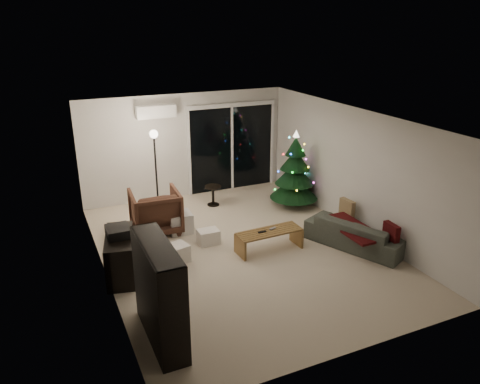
# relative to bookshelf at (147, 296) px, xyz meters

# --- Properties ---
(room) EXTENTS (6.50, 7.51, 2.60)m
(room) POSITION_rel_bookshelf_xyz_m (2.71, 3.40, 0.31)
(room) COLOR beige
(room) RESTS_ON ground
(bookshelf) EXTENTS (0.38, 1.42, 1.42)m
(bookshelf) POSITION_rel_bookshelf_xyz_m (0.00, 0.00, 0.00)
(bookshelf) COLOR black
(bookshelf) RESTS_ON floor
(media_cabinet) EXTENTS (0.69, 1.25, 0.74)m
(media_cabinet) POSITION_rel_bookshelf_xyz_m (0.00, 1.91, -0.34)
(media_cabinet) COLOR black
(media_cabinet) RESTS_ON floor
(stereo) EXTENTS (0.37, 0.44, 0.16)m
(stereo) POSITION_rel_bookshelf_xyz_m (0.00, 1.91, 0.11)
(stereo) COLOR black
(stereo) RESTS_ON media_cabinet
(armchair) EXTENTS (1.01, 1.04, 0.89)m
(armchair) POSITION_rel_bookshelf_xyz_m (0.99, 3.38, -0.26)
(armchair) COLOR #3F251A
(armchair) RESTS_ON floor
(ottoman) EXTENTS (0.49, 0.49, 0.41)m
(ottoman) POSITION_rel_bookshelf_xyz_m (1.43, 3.16, -0.50)
(ottoman) COLOR beige
(ottoman) RESTS_ON floor
(cardboard_box_a) EXTENTS (0.52, 0.44, 0.32)m
(cardboard_box_a) POSITION_rel_bookshelf_xyz_m (0.97, 1.97, -0.55)
(cardboard_box_a) COLOR silver
(cardboard_box_a) RESTS_ON floor
(cardboard_box_b) EXTENTS (0.41, 0.31, 0.28)m
(cardboard_box_b) POSITION_rel_bookshelf_xyz_m (1.77, 2.42, -0.57)
(cardboard_box_b) COLOR silver
(cardboard_box_b) RESTS_ON floor
(side_table) EXTENTS (0.39, 0.39, 0.47)m
(side_table) POSITION_rel_bookshelf_xyz_m (2.58, 4.25, -0.47)
(side_table) COLOR black
(side_table) RESTS_ON floor
(floor_lamp) EXTENTS (0.30, 0.30, 1.89)m
(floor_lamp) POSITION_rel_bookshelf_xyz_m (1.24, 4.13, 0.24)
(floor_lamp) COLOR black
(floor_lamp) RESTS_ON floor
(sofa) EXTENTS (1.46, 2.04, 0.56)m
(sofa) POSITION_rel_bookshelf_xyz_m (4.30, 1.14, -0.43)
(sofa) COLOR #535850
(sofa) RESTS_ON floor
(sofa_throw) EXTENTS (0.59, 1.37, 0.05)m
(sofa_throw) POSITION_rel_bookshelf_xyz_m (4.20, 1.14, -0.31)
(sofa_throw) COLOR #3E070B
(sofa_throw) RESTS_ON sofa
(cushion_a) EXTENTS (0.14, 0.37, 0.37)m
(cushion_a) POSITION_rel_bookshelf_xyz_m (4.55, 1.79, -0.21)
(cushion_a) COLOR #8C725B
(cushion_a) RESTS_ON sofa
(cushion_b) EXTENTS (0.13, 0.37, 0.37)m
(cushion_b) POSITION_rel_bookshelf_xyz_m (4.55, 0.49, -0.21)
(cushion_b) COLOR #3E070B
(cushion_b) RESTS_ON sofa
(coffee_table) EXTENTS (1.27, 0.49, 0.40)m
(coffee_table) POSITION_rel_bookshelf_xyz_m (2.71, 1.68, -0.51)
(coffee_table) COLOR olive
(coffee_table) RESTS_ON floor
(remote_a) EXTENTS (0.16, 0.05, 0.02)m
(remote_a) POSITION_rel_bookshelf_xyz_m (2.56, 1.68, -0.30)
(remote_a) COLOR black
(remote_a) RESTS_ON coffee_table
(remote_b) EXTENTS (0.15, 0.09, 0.02)m
(remote_b) POSITION_rel_bookshelf_xyz_m (2.81, 1.73, -0.30)
(remote_b) COLOR slate
(remote_b) RESTS_ON coffee_table
(christmas_tree) EXTENTS (1.43, 1.43, 1.79)m
(christmas_tree) POSITION_rel_bookshelf_xyz_m (4.29, 3.45, 0.19)
(christmas_tree) COLOR black
(christmas_tree) RESTS_ON floor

